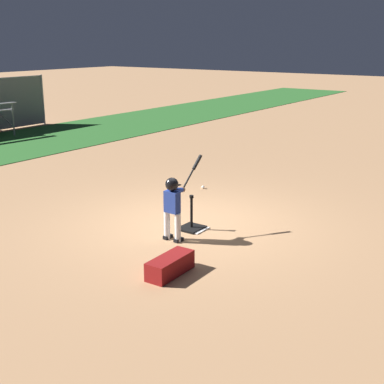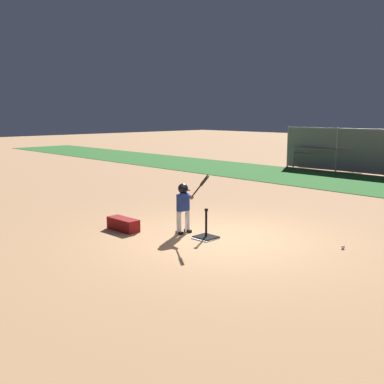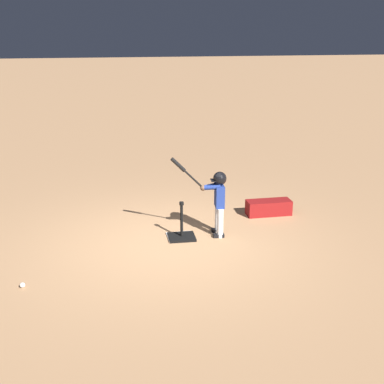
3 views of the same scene
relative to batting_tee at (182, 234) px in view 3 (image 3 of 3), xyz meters
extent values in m
plane|color=#AD7F56|center=(0.28, 0.23, -0.08)|extent=(90.00, 90.00, 0.00)
cube|color=white|center=(0.02, -0.04, -0.07)|extent=(0.45, 0.45, 0.02)
cube|color=black|center=(0.00, 0.00, -0.06)|extent=(0.45, 0.40, 0.04)
cylinder|color=black|center=(0.00, 0.00, 0.24)|extent=(0.05, 0.05, 0.56)
cylinder|color=black|center=(0.00, 0.00, 0.54)|extent=(0.08, 0.08, 0.05)
cylinder|color=silver|center=(-0.65, 0.06, 0.17)|extent=(0.11, 0.11, 0.51)
cube|color=black|center=(-0.63, 0.06, -0.05)|extent=(0.18, 0.10, 0.06)
cylinder|color=silver|center=(-0.66, -0.18, 0.17)|extent=(0.11, 0.11, 0.51)
cube|color=black|center=(-0.64, -0.18, -0.05)|extent=(0.18, 0.10, 0.06)
cube|color=navy|center=(-0.66, -0.06, 0.61)|extent=(0.16, 0.27, 0.38)
sphere|color=brown|center=(-0.66, -0.06, 0.91)|extent=(0.19, 0.19, 0.19)
sphere|color=black|center=(-0.66, -0.06, 0.93)|extent=(0.23, 0.23, 0.23)
cube|color=black|center=(-0.56, -0.07, 0.90)|extent=(0.12, 0.17, 0.01)
cylinder|color=navy|center=(-0.51, -0.03, 0.79)|extent=(0.31, 0.18, 0.11)
cylinder|color=navy|center=(-0.52, -0.11, 0.79)|extent=(0.31, 0.15, 0.11)
sphere|color=brown|center=(-0.37, -0.08, 0.77)|extent=(0.10, 0.10, 0.10)
cylinder|color=black|center=(-0.12, -0.09, 1.02)|extent=(0.53, 0.06, 0.53)
cylinder|color=black|center=(0.04, -0.10, 1.18)|extent=(0.26, 0.07, 0.25)
cylinder|color=black|center=(-0.39, -0.08, 0.76)|extent=(0.05, 0.05, 0.04)
sphere|color=white|center=(2.42, 1.39, -0.05)|extent=(0.07, 0.07, 0.07)
cube|color=maroon|center=(-1.79, -0.88, 0.06)|extent=(0.85, 0.35, 0.28)
camera|label=1|loc=(-7.55, -5.38, 3.27)|focal=50.00mm
camera|label=2|loc=(6.48, -6.69, 2.56)|focal=42.00mm
camera|label=3|loc=(1.13, 8.30, 3.47)|focal=50.00mm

